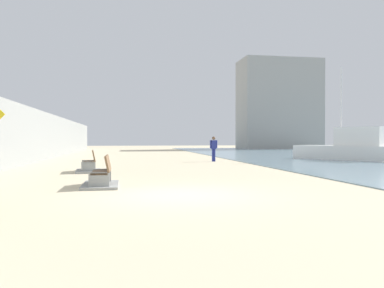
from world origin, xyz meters
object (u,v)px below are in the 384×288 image
(bench_near, at_px, (101,179))
(bench_far, at_px, (89,167))
(person_walking, at_px, (214,147))
(boat_far_right, at_px, (350,148))

(bench_near, distance_m, bench_far, 5.68)
(bench_near, bearing_deg, person_walking, 62.58)
(person_walking, xyz_separation_m, boat_far_right, (9.62, -0.41, -0.10))
(person_walking, height_order, boat_far_right, boat_far_right)
(bench_far, xyz_separation_m, boat_far_right, (17.02, 6.54, 0.63))
(bench_far, xyz_separation_m, person_walking, (7.40, 6.95, 0.73))
(bench_far, height_order, person_walking, person_walking)
(bench_far, bearing_deg, person_walking, 43.21)
(bench_near, relative_size, bench_far, 0.96)
(boat_far_right, bearing_deg, bench_near, -143.03)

